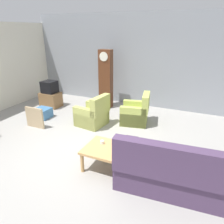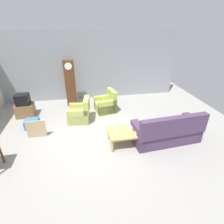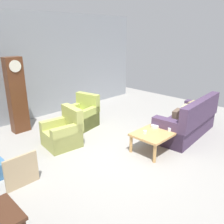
% 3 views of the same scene
% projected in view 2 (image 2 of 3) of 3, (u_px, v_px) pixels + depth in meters
% --- Properties ---
extents(ground_plane, '(10.40, 10.40, 0.00)m').
position_uv_depth(ground_plane, '(101.00, 137.00, 5.76)').
color(ground_plane, '#999691').
extents(garage_door_wall, '(8.40, 0.16, 3.20)m').
position_uv_depth(garage_door_wall, '(91.00, 65.00, 8.18)').
color(garage_door_wall, gray).
rests_on(garage_door_wall, ground_plane).
extents(couch_floral, '(2.16, 1.04, 1.04)m').
position_uv_depth(couch_floral, '(167.00, 132.00, 5.40)').
color(couch_floral, '#4C3856').
rests_on(couch_floral, ground_plane).
extents(armchair_olive_near, '(0.88, 0.85, 0.92)m').
position_uv_depth(armchair_olive_near, '(80.00, 114.00, 6.61)').
color(armchair_olive_near, tan).
rests_on(armchair_olive_near, ground_plane).
extents(armchair_olive_far, '(0.93, 0.90, 0.92)m').
position_uv_depth(armchair_olive_far, '(106.00, 104.00, 7.35)').
color(armchair_olive_far, '#ADBA57').
rests_on(armchair_olive_far, ground_plane).
extents(coffee_table_wood, '(0.96, 0.76, 0.45)m').
position_uv_depth(coffee_table_wood, '(124.00, 133.00, 5.28)').
color(coffee_table_wood, tan).
rests_on(coffee_table_wood, ground_plane).
extents(grandfather_clock, '(0.44, 0.30, 2.02)m').
position_uv_depth(grandfather_clock, '(70.00, 84.00, 7.61)').
color(grandfather_clock, '#562D19').
rests_on(grandfather_clock, ground_plane).
extents(tv_stand_cabinet, '(0.68, 0.52, 0.53)m').
position_uv_depth(tv_stand_cabinet, '(25.00, 110.00, 6.95)').
color(tv_stand_cabinet, brown).
rests_on(tv_stand_cabinet, ground_plane).
extents(tv_crt, '(0.48, 0.44, 0.42)m').
position_uv_depth(tv_crt, '(23.00, 99.00, 6.74)').
color(tv_crt, black).
rests_on(tv_crt, tv_stand_cabinet).
extents(framed_picture_leaning, '(0.60, 0.05, 0.60)m').
position_uv_depth(framed_picture_leaning, '(36.00, 129.00, 5.65)').
color(framed_picture_leaning, tan).
rests_on(framed_picture_leaning, ground_plane).
extents(storage_box_blue, '(0.47, 0.44, 0.31)m').
position_uv_depth(storage_box_blue, '(32.00, 123.00, 6.25)').
color(storage_box_blue, teal).
rests_on(storage_box_blue, ground_plane).
extents(cup_white_porcelain, '(0.08, 0.08, 0.07)m').
position_uv_depth(cup_white_porcelain, '(117.00, 129.00, 5.30)').
color(cup_white_porcelain, white).
rests_on(cup_white_porcelain, coffee_table_wood).
extents(cup_blue_rimmed, '(0.08, 0.08, 0.08)m').
position_uv_depth(cup_blue_rimmed, '(136.00, 133.00, 5.11)').
color(cup_blue_rimmed, silver).
rests_on(cup_blue_rimmed, coffee_table_wood).
extents(bowl_white_stacked, '(0.20, 0.20, 0.06)m').
position_uv_depth(bowl_white_stacked, '(131.00, 127.00, 5.42)').
color(bowl_white_stacked, white).
rests_on(bowl_white_stacked, coffee_table_wood).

